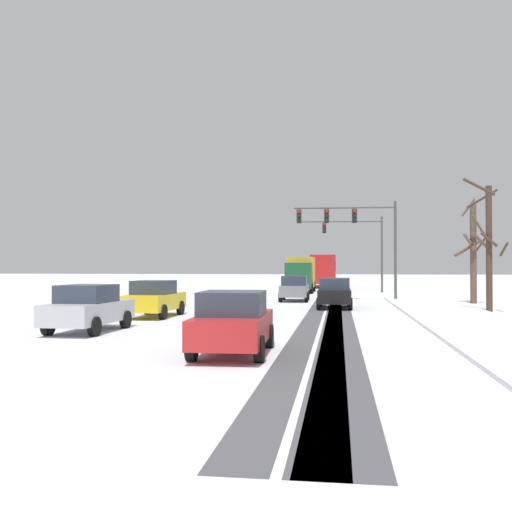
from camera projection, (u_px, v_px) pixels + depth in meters
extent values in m
plane|color=silver|center=(28.00, 424.00, 8.31)|extent=(300.00, 300.00, 0.00)
cube|color=#4C4C51|center=(340.00, 321.00, 24.01)|extent=(1.12, 36.29, 0.01)
cube|color=#4C4C51|center=(312.00, 320.00, 24.18)|extent=(0.79, 36.29, 0.01)
cube|color=#4C4C51|center=(333.00, 321.00, 24.05)|extent=(0.75, 36.29, 0.01)
cube|color=white|center=(476.00, 325.00, 21.67)|extent=(4.00, 36.29, 0.12)
cylinder|color=#47474C|center=(382.00, 254.00, 49.78)|extent=(0.18, 0.18, 6.50)
cylinder|color=#47474C|center=(341.00, 222.00, 50.14)|extent=(7.00, 0.48, 0.12)
cube|color=black|center=(324.00, 228.00, 50.26)|extent=(0.33, 0.26, 0.90)
sphere|color=red|center=(324.00, 224.00, 50.11)|extent=(0.20, 0.20, 0.20)
sphere|color=black|center=(324.00, 228.00, 50.10)|extent=(0.20, 0.20, 0.20)
sphere|color=black|center=(324.00, 231.00, 50.10)|extent=(0.20, 0.20, 0.20)
cylinder|color=#47474C|center=(395.00, 251.00, 37.90)|extent=(0.18, 0.18, 6.50)
cylinder|color=#47474C|center=(344.00, 208.00, 38.24)|extent=(6.60, 0.48, 0.12)
cube|color=black|center=(354.00, 216.00, 38.17)|extent=(0.33, 0.26, 0.90)
sphere|color=red|center=(355.00, 211.00, 38.02)|extent=(0.20, 0.20, 0.20)
sphere|color=black|center=(355.00, 216.00, 38.01)|extent=(0.20, 0.20, 0.20)
sphere|color=black|center=(355.00, 220.00, 38.01)|extent=(0.20, 0.20, 0.20)
cube|color=black|center=(327.00, 216.00, 38.33)|extent=(0.33, 0.26, 0.90)
sphere|color=red|center=(327.00, 211.00, 38.17)|extent=(0.20, 0.20, 0.20)
sphere|color=black|center=(327.00, 216.00, 38.17)|extent=(0.20, 0.20, 0.20)
sphere|color=black|center=(327.00, 221.00, 38.16)|extent=(0.20, 0.20, 0.20)
cube|color=black|center=(299.00, 216.00, 38.49)|extent=(0.33, 0.26, 0.90)
sphere|color=red|center=(299.00, 212.00, 38.33)|extent=(0.20, 0.20, 0.20)
sphere|color=black|center=(299.00, 216.00, 38.33)|extent=(0.20, 0.20, 0.20)
sphere|color=black|center=(299.00, 221.00, 38.32)|extent=(0.20, 0.20, 0.20)
cube|color=slate|center=(294.00, 291.00, 37.53)|extent=(1.77, 4.13, 0.70)
cube|color=#2D3847|center=(294.00, 281.00, 37.40)|extent=(1.59, 1.93, 0.60)
cylinder|color=black|center=(284.00, 295.00, 38.89)|extent=(0.23, 0.64, 0.64)
cylinder|color=black|center=(308.00, 295.00, 38.69)|extent=(0.23, 0.64, 0.64)
cylinder|color=black|center=(280.00, 297.00, 36.37)|extent=(0.23, 0.64, 0.64)
cylinder|color=black|center=(306.00, 297.00, 36.17)|extent=(0.23, 0.64, 0.64)
cube|color=black|center=(335.00, 296.00, 31.14)|extent=(1.71, 4.11, 0.70)
cube|color=#2D3847|center=(334.00, 284.00, 31.00)|extent=(1.57, 1.91, 0.60)
cylinder|color=black|center=(320.00, 301.00, 32.50)|extent=(0.22, 0.64, 0.64)
cylinder|color=black|center=(349.00, 301.00, 32.28)|extent=(0.22, 0.64, 0.64)
cylinder|color=black|center=(319.00, 304.00, 29.99)|extent=(0.22, 0.64, 0.64)
cylinder|color=black|center=(350.00, 304.00, 29.76)|extent=(0.22, 0.64, 0.64)
cube|color=yellow|center=(155.00, 302.00, 25.88)|extent=(1.80, 4.14, 0.70)
cube|color=#2D3847|center=(154.00, 287.00, 25.75)|extent=(1.60, 1.94, 0.60)
cylinder|color=black|center=(147.00, 307.00, 27.26)|extent=(0.24, 0.65, 0.64)
cylinder|color=black|center=(181.00, 308.00, 27.00)|extent=(0.24, 0.65, 0.64)
cylinder|color=black|center=(127.00, 312.00, 24.76)|extent=(0.24, 0.65, 0.64)
cylinder|color=black|center=(163.00, 312.00, 24.49)|extent=(0.24, 0.65, 0.64)
cube|color=#B7BABF|center=(89.00, 312.00, 20.05)|extent=(1.83, 4.15, 0.70)
cube|color=#2D3847|center=(87.00, 294.00, 19.91)|extent=(1.62, 1.95, 0.60)
cylinder|color=black|center=(84.00, 319.00, 21.44)|extent=(0.24, 0.65, 0.64)
cylinder|color=black|center=(126.00, 319.00, 21.16)|extent=(0.24, 0.65, 0.64)
cylinder|color=black|center=(48.00, 326.00, 18.93)|extent=(0.24, 0.65, 0.64)
cylinder|color=black|center=(94.00, 327.00, 18.65)|extent=(0.24, 0.65, 0.64)
cube|color=red|center=(233.00, 328.00, 14.97)|extent=(1.82, 4.15, 0.70)
cube|color=#2D3847|center=(233.00, 303.00, 14.83)|extent=(1.61, 1.94, 0.60)
cylinder|color=black|center=(212.00, 335.00, 16.31)|extent=(0.24, 0.65, 0.64)
cylinder|color=black|center=(269.00, 336.00, 16.13)|extent=(0.24, 0.65, 0.64)
cylinder|color=black|center=(192.00, 348.00, 13.79)|extent=(0.24, 0.65, 0.64)
cylinder|color=black|center=(259.00, 349.00, 13.61)|extent=(0.24, 0.65, 0.64)
cube|color=#B21E1E|center=(324.00, 269.00, 62.59)|extent=(2.51, 11.00, 2.90)
cube|color=#283342|center=(324.00, 266.00, 62.60)|extent=(2.55, 10.12, 0.90)
cylinder|color=black|center=(335.00, 284.00, 58.59)|extent=(0.30, 0.96, 0.96)
cylinder|color=black|center=(311.00, 284.00, 58.92)|extent=(0.30, 0.96, 0.96)
cylinder|color=black|center=(335.00, 282.00, 65.67)|extent=(0.30, 0.96, 0.96)
cylinder|color=black|center=(314.00, 282.00, 66.00)|extent=(0.30, 0.96, 0.96)
cube|color=#194C2D|center=(299.00, 276.00, 47.33)|extent=(2.10, 2.20, 2.10)
cube|color=gold|center=(301.00, 272.00, 50.99)|extent=(2.20, 5.20, 2.60)
cylinder|color=black|center=(311.00, 288.00, 47.60)|extent=(0.28, 0.84, 0.84)
cylinder|color=black|center=(287.00, 288.00, 47.89)|extent=(0.28, 0.84, 0.84)
cylinder|color=black|center=(314.00, 286.00, 52.24)|extent=(0.28, 0.84, 0.84)
cylinder|color=black|center=(291.00, 286.00, 52.53)|extent=(0.28, 0.84, 0.84)
cylinder|color=#423023|center=(489.00, 249.00, 28.38)|extent=(0.30, 0.30, 6.19)
cylinder|color=#423023|center=(504.00, 249.00, 28.26)|extent=(0.18, 1.43, 0.66)
cylinder|color=#423023|center=(482.00, 199.00, 29.19)|extent=(1.59, 0.39, 1.00)
cylinder|color=#423023|center=(479.00, 187.00, 27.96)|extent=(1.27, 1.34, 1.05)
cylinder|color=#423023|center=(489.00, 240.00, 28.05)|extent=(0.82, 0.31, 0.75)
cylinder|color=brown|center=(473.00, 254.00, 35.21)|extent=(0.38, 0.38, 5.98)
cylinder|color=brown|center=(467.00, 249.00, 36.01)|extent=(1.68, 0.60, 1.05)
cylinder|color=brown|center=(469.00, 241.00, 35.07)|extent=(0.63, 0.81, 0.94)
cylinder|color=brown|center=(480.00, 227.00, 34.72)|extent=(1.14, 0.71, 1.48)
cylinder|color=brown|center=(480.00, 240.00, 34.72)|extent=(1.14, 0.76, 0.97)
cylinder|color=brown|center=(479.00, 247.00, 35.45)|extent=(0.73, 0.93, 1.20)
cylinder|color=brown|center=(468.00, 208.00, 35.69)|extent=(0.95, 0.54, 1.13)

